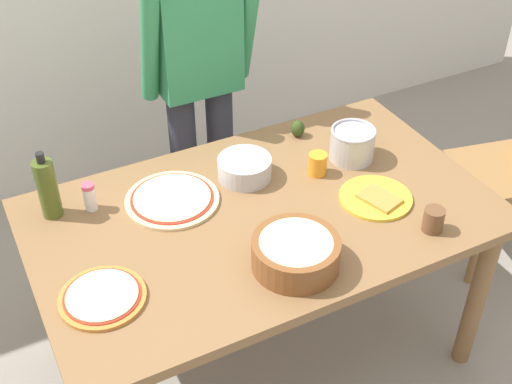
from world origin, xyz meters
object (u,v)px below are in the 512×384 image
object	(u,v)px
cup_orange	(317,164)
salt_shaker	(90,197)
plate_with_slice	(376,198)
avocado	(298,128)
popcorn_bowl	(296,251)
mixing_bowl_steel	(245,168)
pizza_cooked_on_tray	(102,297)
cup_small_brown	(433,220)
steel_pot	(352,144)
pizza_raw_on_board	(172,199)
dining_table	(262,231)
olive_oil_bottle	(47,188)
person_cook	(198,69)

from	to	relation	value
cup_orange	salt_shaker	world-z (taller)	salt_shaker
plate_with_slice	avocado	distance (m)	0.49
popcorn_bowl	plate_with_slice	bearing A→B (deg)	20.54
plate_with_slice	mixing_bowl_steel	distance (m)	0.49
pizza_cooked_on_tray	salt_shaker	bearing A→B (deg)	77.93
cup_small_brown	pizza_cooked_on_tray	bearing A→B (deg)	169.70
mixing_bowl_steel	avocado	size ratio (longest dim) A/B	2.86
steel_pot	avocado	world-z (taller)	steel_pot
plate_with_slice	pizza_cooked_on_tray	bearing A→B (deg)	-178.73
pizza_raw_on_board	popcorn_bowl	distance (m)	0.54
steel_pot	dining_table	bearing A→B (deg)	-163.83
plate_with_slice	cup_orange	world-z (taller)	cup_orange
mixing_bowl_steel	salt_shaker	size ratio (longest dim) A/B	1.89
dining_table	pizza_cooked_on_tray	size ratio (longest dim) A/B	6.05
avocado	olive_oil_bottle	bearing A→B (deg)	-177.35
pizza_cooked_on_tray	mixing_bowl_steel	world-z (taller)	mixing_bowl_steel
mixing_bowl_steel	cup_small_brown	xyz separation A→B (m)	(0.43, -0.56, 0.00)
popcorn_bowl	mixing_bowl_steel	bearing A→B (deg)	82.26
plate_with_slice	olive_oil_bottle	bearing A→B (deg)	156.93
plate_with_slice	avocado	size ratio (longest dim) A/B	3.71
pizza_raw_on_board	salt_shaker	distance (m)	0.28
pizza_raw_on_board	steel_pot	bearing A→B (deg)	-5.11
cup_orange	salt_shaker	size ratio (longest dim) A/B	0.80
popcorn_bowl	salt_shaker	world-z (taller)	popcorn_bowl
plate_with_slice	popcorn_bowl	size ratio (longest dim) A/B	0.93
mixing_bowl_steel	cup_orange	xyz separation A→B (m)	(0.25, -0.10, 0.00)
dining_table	mixing_bowl_steel	distance (m)	0.25
dining_table	steel_pot	size ratio (longest dim) A/B	9.22
mixing_bowl_steel	pizza_raw_on_board	bearing A→B (deg)	-177.36
dining_table	plate_with_slice	distance (m)	0.42
dining_table	cup_orange	distance (m)	0.33
salt_shaker	avocado	xyz separation A→B (m)	(0.88, 0.08, -0.02)
steel_pot	cup_small_brown	bearing A→B (deg)	-89.24
olive_oil_bottle	avocado	bearing A→B (deg)	2.65
dining_table	cup_orange	xyz separation A→B (m)	(0.29, 0.11, 0.13)
person_cook	cup_orange	bearing A→B (deg)	-73.25
popcorn_bowl	steel_pot	distance (m)	0.64
dining_table	avocado	xyz separation A→B (m)	(0.35, 0.36, 0.13)
steel_pot	salt_shaker	world-z (taller)	steel_pot
plate_with_slice	pizza_raw_on_board	bearing A→B (deg)	153.50
mixing_bowl_steel	pizza_cooked_on_tray	bearing A→B (deg)	-151.19
dining_table	salt_shaker	size ratio (longest dim) A/B	15.09
dining_table	steel_pot	bearing A→B (deg)	16.17
plate_with_slice	olive_oil_bottle	world-z (taller)	olive_oil_bottle
steel_pot	cup_orange	world-z (taller)	steel_pot
avocado	mixing_bowl_steel	bearing A→B (deg)	-154.03
pizza_cooked_on_tray	person_cook	bearing A→B (deg)	51.95
popcorn_bowl	salt_shaker	size ratio (longest dim) A/B	2.64
pizza_raw_on_board	olive_oil_bottle	distance (m)	0.42
dining_table	plate_with_slice	size ratio (longest dim) A/B	6.15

